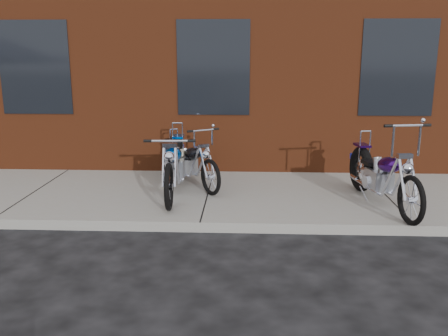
{
  "coord_description": "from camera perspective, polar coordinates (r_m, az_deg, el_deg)",
  "views": [
    {
      "loc": [
        0.62,
        -6.28,
        2.45
      ],
      "look_at": [
        0.3,
        0.8,
        0.75
      ],
      "focal_mm": 38.0,
      "sensor_mm": 36.0,
      "label": 1
    }
  ],
  "objects": [
    {
      "name": "chopper_blue",
      "position": [
        8.07,
        -5.96,
        0.18
      ],
      "size": [
        0.62,
        2.53,
        1.1
      ],
      "rotation": [
        0.0,
        0.0,
        -1.52
      ],
      "color": "black",
      "rests_on": "sidewalk"
    },
    {
      "name": "chopper_third",
      "position": [
        8.58,
        -4.26,
        0.56
      ],
      "size": [
        1.27,
        1.84,
        1.09
      ],
      "rotation": [
        0.0,
        0.0,
        -0.98
      ],
      "color": "black",
      "rests_on": "sidewalk"
    },
    {
      "name": "ground",
      "position": [
        6.77,
        -2.89,
        -7.76
      ],
      "size": [
        120.0,
        120.0,
        0.0
      ],
      "primitive_type": "plane",
      "color": "black",
      "rests_on": "ground"
    },
    {
      "name": "chopper_purple",
      "position": [
        7.77,
        18.45,
        -1.08
      ],
      "size": [
        0.68,
        2.42,
        1.37
      ],
      "rotation": [
        0.0,
        0.0,
        -1.4
      ],
      "color": "black",
      "rests_on": "sidewalk"
    },
    {
      "name": "sidewalk",
      "position": [
        8.16,
        -1.91,
        -3.46
      ],
      "size": [
        22.0,
        3.0,
        0.15
      ],
      "primitive_type": "cube",
      "color": "gray",
      "rests_on": "ground"
    }
  ]
}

